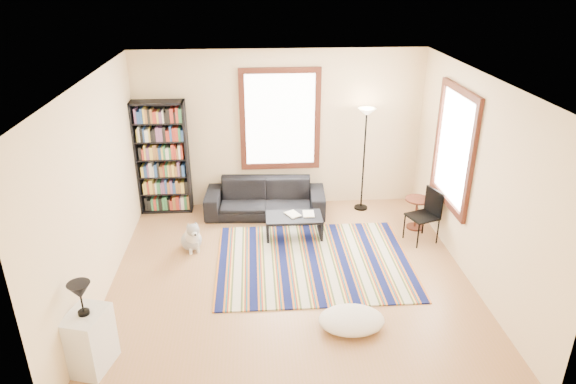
{
  "coord_description": "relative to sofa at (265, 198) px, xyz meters",
  "views": [
    {
      "loc": [
        -0.46,
        -6.15,
        4.07
      ],
      "look_at": [
        0.0,
        0.5,
        1.1
      ],
      "focal_mm": 32.0,
      "sensor_mm": 36.0,
      "label": 1
    }
  ],
  "objects": [
    {
      "name": "wall_left",
      "position": [
        -2.26,
        -2.05,
        1.1
      ],
      "size": [
        0.1,
        5.0,
        2.8
      ],
      "primitive_type": "cube",
      "color": "beige",
      "rests_on": "floor"
    },
    {
      "name": "floor_cushion",
      "position": [
        0.95,
        -3.2,
        -0.2
      ],
      "size": [
        0.82,
        0.61,
        0.2
      ],
      "primitive_type": "ellipsoid",
      "rotation": [
        0.0,
        0.0,
        0.0
      ],
      "color": "silver",
      "rests_on": "floor"
    },
    {
      "name": "bookshelf",
      "position": [
        -1.76,
        0.27,
        0.7
      ],
      "size": [
        0.9,
        0.3,
        2.0
      ],
      "primitive_type": "cube",
      "color": "black",
      "rests_on": "floor"
    },
    {
      "name": "side_table",
      "position": [
        2.49,
        -0.71,
        -0.03
      ],
      "size": [
        0.43,
        0.43,
        0.54
      ],
      "primitive_type": "cylinder",
      "rotation": [
        0.0,
        0.0,
        0.09
      ],
      "color": "#4D1D13",
      "rests_on": "floor"
    },
    {
      "name": "dog",
      "position": [
        -1.18,
        -1.15,
        -0.05
      ],
      "size": [
        0.51,
        0.6,
        0.5
      ],
      "primitive_type": null,
      "rotation": [
        0.0,
        0.0,
        0.35
      ],
      "color": "#B1B1B1",
      "rests_on": "floor"
    },
    {
      "name": "window_right",
      "position": [
        2.76,
        -1.25,
        1.3
      ],
      "size": [
        0.06,
        1.2,
        1.6
      ],
      "primitive_type": "cube",
      "color": "white",
      "rests_on": "wall_right"
    },
    {
      "name": "wall_front",
      "position": [
        0.29,
        -4.6,
        1.1
      ],
      "size": [
        5.0,
        0.1,
        2.8
      ],
      "primitive_type": "cube",
      "color": "beige",
      "rests_on": "floor"
    },
    {
      "name": "book_b",
      "position": [
        0.59,
        -0.81,
        0.07
      ],
      "size": [
        0.19,
        0.26,
        0.02
      ],
      "primitive_type": "imported",
      "rotation": [
        0.0,
        0.0,
        -0.04
      ],
      "color": "beige",
      "rests_on": "coffee_table"
    },
    {
      "name": "folding_chair",
      "position": [
        2.44,
        -1.15,
        0.13
      ],
      "size": [
        0.53,
        0.52,
        0.86
      ],
      "primitive_type": "cube",
      "rotation": [
        0.0,
        0.0,
        0.35
      ],
      "color": "black",
      "rests_on": "floor"
    },
    {
      "name": "window_back",
      "position": [
        0.29,
        0.42,
        1.3
      ],
      "size": [
        1.2,
        0.06,
        1.6
      ],
      "primitive_type": "cube",
      "color": "white",
      "rests_on": "wall_back"
    },
    {
      "name": "floor",
      "position": [
        0.29,
        -2.05,
        -0.35
      ],
      "size": [
        5.0,
        5.0,
        0.1
      ],
      "primitive_type": "cube",
      "color": "#A4714B",
      "rests_on": "ground"
    },
    {
      "name": "sofa",
      "position": [
        0.0,
        0.0,
        0.0
      ],
      "size": [
        2.13,
        0.94,
        0.61
      ],
      "primitive_type": "imported",
      "rotation": [
        0.0,
        0.0,
        -0.06
      ],
      "color": "black",
      "rests_on": "floor"
    },
    {
      "name": "table_lamp",
      "position": [
        -2.01,
        -3.66,
        0.59
      ],
      "size": [
        0.29,
        0.29,
        0.38
      ],
      "primitive_type": null,
      "rotation": [
        0.0,
        0.0,
        0.24
      ],
      "color": "black",
      "rests_on": "white_cabinet"
    },
    {
      "name": "wall_back",
      "position": [
        0.29,
        0.5,
        1.1
      ],
      "size": [
        5.0,
        0.1,
        2.8
      ],
      "primitive_type": "cube",
      "color": "beige",
      "rests_on": "floor"
    },
    {
      "name": "coffee_table",
      "position": [
        0.44,
        -0.86,
        -0.12
      ],
      "size": [
        1.0,
        0.72,
        0.36
      ],
      "primitive_type": "cube",
      "rotation": [
        0.0,
        0.0,
        0.27
      ],
      "color": "black",
      "rests_on": "floor"
    },
    {
      "name": "book_a",
      "position": [
        0.34,
        -0.86,
        0.07
      ],
      "size": [
        0.31,
        0.29,
        0.02
      ],
      "primitive_type": "imported",
      "rotation": [
        0.0,
        0.0,
        0.49
      ],
      "color": "beige",
      "rests_on": "coffee_table"
    },
    {
      "name": "ceiling",
      "position": [
        0.29,
        -2.05,
        2.55
      ],
      "size": [
        5.0,
        5.0,
        0.1
      ],
      "primitive_type": "cube",
      "color": "white",
      "rests_on": "floor"
    },
    {
      "name": "floor_lamp",
      "position": [
        1.74,
        0.1,
        0.63
      ],
      "size": [
        0.34,
        0.34,
        1.86
      ],
      "primitive_type": null,
      "rotation": [
        0.0,
        0.0,
        -0.13
      ],
      "color": "black",
      "rests_on": "floor"
    },
    {
      "name": "rug",
      "position": [
        0.66,
        -1.67,
        -0.29
      ],
      "size": [
        2.86,
        2.29,
        0.02
      ],
      "primitive_type": "cube",
      "color": "#0E1446",
      "rests_on": "floor"
    },
    {
      "name": "white_cabinet",
      "position": [
        -2.01,
        -3.66,
        0.05
      ],
      "size": [
        0.5,
        0.58,
        0.7
      ],
      "primitive_type": "cube",
      "rotation": [
        0.0,
        0.0,
        -0.27
      ],
      "color": "white",
      "rests_on": "floor"
    },
    {
      "name": "wall_right",
      "position": [
        2.84,
        -2.05,
        1.1
      ],
      "size": [
        0.1,
        5.0,
        2.8
      ],
      "primitive_type": "cube",
      "color": "beige",
      "rests_on": "floor"
    }
  ]
}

